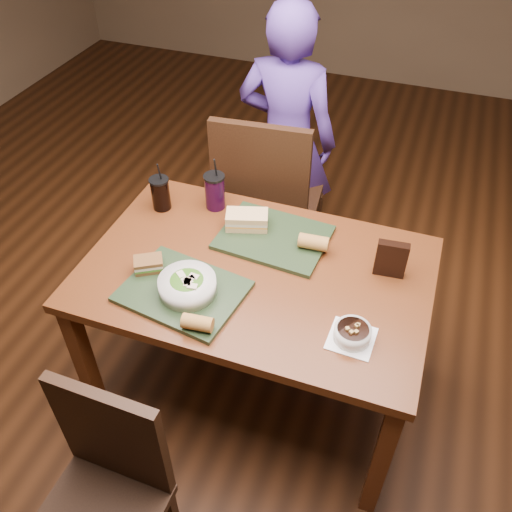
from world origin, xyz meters
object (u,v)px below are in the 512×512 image
at_px(chair_near, 106,487).
at_px(sandwich_near, 149,264).
at_px(dining_table, 256,286).
at_px(tray_far, 274,237).
at_px(baguette_far, 314,242).
at_px(cup_cola, 161,193).
at_px(chair_far, 267,200).
at_px(salad_bowl, 187,285).
at_px(tray_near, 183,291).
at_px(soup_bowl, 352,333).
at_px(diner, 287,141).
at_px(sandwich_far, 247,220).
at_px(chip_bag, 391,259).
at_px(baguette_near, 198,323).
at_px(cup_berry, 215,191).

relative_size(chair_near, sandwich_near, 6.86).
relative_size(dining_table, tray_far, 3.10).
bearing_deg(baguette_far, chair_near, -111.02).
distance_m(chair_near, baguette_far, 1.11).
height_order(tray_far, cup_cola, cup_cola).
height_order(chair_far, salad_bowl, chair_far).
xyz_separation_m(tray_near, soup_bowl, (0.62, -0.00, 0.02)).
relative_size(chair_far, soup_bowl, 6.74).
distance_m(chair_near, cup_cola, 1.15).
bearing_deg(diner, sandwich_far, 95.94).
distance_m(diner, salad_bowl, 1.21).
bearing_deg(tray_near, salad_bowl, -6.28).
relative_size(baguette_far, cup_cola, 0.51).
height_order(chair_near, chair_far, chair_far).
height_order(chair_far, tray_near, chair_far).
distance_m(tray_near, sandwich_near, 0.18).
height_order(dining_table, cup_cola, cup_cola).
xyz_separation_m(sandwich_near, chip_bag, (0.84, 0.29, 0.03)).
height_order(soup_bowl, baguette_near, baguette_near).
bearing_deg(cup_cola, chip_bag, -4.90).
xyz_separation_m(chair_far, soup_bowl, (0.58, -0.85, 0.20)).
height_order(sandwich_near, chip_bag, chip_bag).
distance_m(tray_near, cup_berry, 0.53).
bearing_deg(cup_berry, chip_bag, -12.31).
relative_size(chair_near, tray_near, 2.06).
distance_m(chair_far, baguette_far, 0.62).
distance_m(tray_near, tray_far, 0.45).
xyz_separation_m(diner, cup_cola, (-0.32, -0.77, 0.11)).
distance_m(sandwich_far, cup_cola, 0.40).
height_order(tray_far, sandwich_far, sandwich_far).
xyz_separation_m(tray_near, chip_bag, (0.68, 0.35, 0.07)).
relative_size(salad_bowl, cup_berry, 0.84).
bearing_deg(baguette_near, baguette_far, 63.79).
distance_m(sandwich_near, cup_berry, 0.47).
relative_size(soup_bowl, cup_cola, 0.69).
bearing_deg(tray_near, chip_bag, 27.23).
bearing_deg(cup_cola, tray_far, -4.26).
distance_m(soup_bowl, chip_bag, 0.36).
relative_size(dining_table, cup_berry, 5.34).
xyz_separation_m(chair_near, chair_far, (0.04, 1.47, 0.10)).
distance_m(tray_near, baguette_far, 0.54).
distance_m(tray_near, cup_cola, 0.53).
bearing_deg(sandwich_near, dining_table, 21.72).
xyz_separation_m(cup_berry, chip_bag, (0.77, -0.17, -0.01)).
bearing_deg(dining_table, diner, 100.65).
bearing_deg(sandwich_far, chip_bag, -6.31).
bearing_deg(tray_near, cup_cola, 124.93).
bearing_deg(baguette_far, tray_far, 173.50).
bearing_deg(chip_bag, tray_far, 169.38).
xyz_separation_m(tray_far, baguette_far, (0.17, -0.02, 0.04)).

